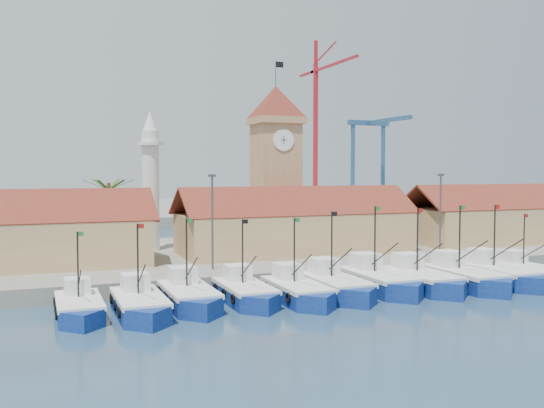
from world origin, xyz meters
name	(u,v)px	position (x,y,z in m)	size (l,w,h in m)	color
ground	(390,300)	(0.00, 0.00, 0.00)	(400.00, 400.00, 0.00)	navy
quay	(282,254)	(0.00, 24.00, 0.75)	(140.00, 32.00, 1.50)	gray
terminal	(154,209)	(0.00, 110.00, 1.00)	(240.00, 80.00, 2.00)	gray
boat_0	(79,309)	(-24.70, 2.94, 0.69)	(3.24, 8.87, 6.71)	navy
boat_1	(140,306)	(-20.43, 1.90, 0.75)	(3.51, 9.62, 7.28)	navy
boat_2	(190,298)	(-16.31, 3.38, 0.77)	(3.60, 9.86, 7.46)	navy
boat_3	(246,294)	(-11.60, 3.32, 0.75)	(3.49, 9.56, 7.23)	navy
boat_4	(298,293)	(-7.41, 2.17, 0.76)	(3.53, 9.67, 7.32)	navy
boat_5	(336,288)	(-3.54, 2.82, 0.80)	(3.73, 10.23, 7.74)	navy
boat_6	(380,283)	(1.10, 3.30, 0.84)	(3.90, 10.69, 8.09)	navy
boat_7	(423,281)	(5.11, 2.51, 0.81)	(3.78, 10.36, 7.84)	navy
boat_8	(466,279)	(9.39, 1.92, 0.83)	(3.89, 10.66, 8.06)	navy
boat_9	(501,276)	(13.62, 2.07, 0.83)	(3.87, 10.60, 8.02)	navy
boat_10	(530,273)	(18.11, 3.07, 0.71)	(3.33, 9.13, 6.91)	navy
hall_center	(295,231)	(0.00, 20.00, 3.99)	(27.04, 10.13, 7.61)	tan
hall_right	(515,222)	(32.00, 20.00, 3.99)	(31.20, 10.13, 7.61)	tan
clock_tower	(276,162)	(0.00, 26.00, 11.96)	(5.80, 5.80, 22.70)	tan
minaret	(151,180)	(-15.00, 28.00, 9.73)	(3.00, 3.00, 16.30)	silver
palm_tree	(109,212)	(-20.00, 26.00, 6.25)	(5.60, 5.03, 8.39)	brown
lamp_posts	(331,214)	(0.50, 12.00, 6.48)	(80.70, 0.25, 9.03)	#3F3F44
crane_red_right	(318,113)	(42.81, 103.62, 26.16)	(1.00, 32.75, 43.53)	#AD1A23
gantry	(374,138)	(62.00, 106.65, 20.04)	(13.00, 22.00, 23.20)	#29527D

